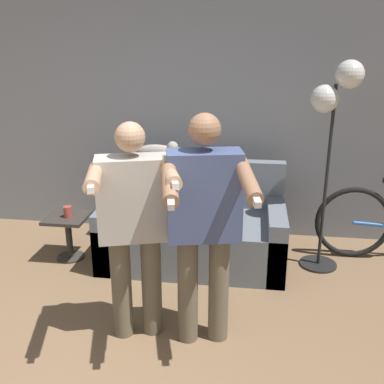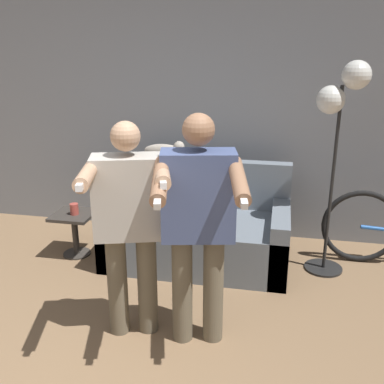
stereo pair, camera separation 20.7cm
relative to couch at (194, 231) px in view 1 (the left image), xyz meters
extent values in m
cube|color=gray|center=(-0.48, 0.71, 1.02)|extent=(10.00, 0.05, 2.60)
cube|color=slate|center=(0.00, -0.04, -0.07)|extent=(1.68, 0.90, 0.44)
cube|color=slate|center=(0.00, 0.34, 0.39)|extent=(1.68, 0.14, 0.46)
cube|color=slate|center=(-0.76, -0.04, 0.00)|extent=(0.16, 0.90, 0.58)
cube|color=slate|center=(0.76, -0.04, 0.00)|extent=(0.16, 0.90, 0.58)
cylinder|color=#6B604C|center=(-0.35, -1.23, 0.09)|extent=(0.14, 0.14, 0.75)
cylinder|color=#6B604C|center=(-0.15, -1.17, 0.09)|extent=(0.14, 0.14, 0.75)
cube|color=#B7B2A8|center=(-0.25, -1.20, 0.74)|extent=(0.51, 0.34, 0.56)
sphere|color=tan|center=(-0.25, -1.20, 1.15)|extent=(0.19, 0.19, 0.19)
cylinder|color=tan|center=(-0.39, -1.50, 0.97)|extent=(0.23, 0.51, 0.12)
cube|color=white|center=(-0.32, -1.74, 0.99)|extent=(0.07, 0.13, 0.04)
cylinder|color=tan|center=(0.04, -1.38, 0.97)|extent=(0.23, 0.51, 0.12)
cube|color=white|center=(0.11, -1.62, 0.99)|extent=(0.07, 0.13, 0.04)
cylinder|color=#6B604C|center=(0.12, -1.22, 0.11)|extent=(0.14, 0.14, 0.78)
cylinder|color=#6B604C|center=(0.33, -1.18, 0.11)|extent=(0.14, 0.14, 0.78)
cube|color=#475684|center=(0.22, -1.20, 0.79)|extent=(0.51, 0.31, 0.58)
sphere|color=#9E7051|center=(0.22, -1.20, 1.21)|extent=(0.20, 0.20, 0.20)
cylinder|color=#9E7051|center=(0.06, -1.49, 0.97)|extent=(0.19, 0.52, 0.17)
cube|color=white|center=(0.11, -1.73, 0.93)|extent=(0.06, 0.13, 0.05)
cylinder|color=#9E7051|center=(0.49, -1.40, 0.97)|extent=(0.19, 0.52, 0.17)
cube|color=white|center=(0.55, -1.64, 0.93)|extent=(0.06, 0.13, 0.05)
ellipsoid|color=#B7AD9E|center=(-0.42, 0.34, 0.69)|extent=(0.38, 0.11, 0.14)
sphere|color=#B7AD9E|center=(-0.26, 0.34, 0.73)|extent=(0.11, 0.11, 0.11)
ellipsoid|color=#B7AD9E|center=(-0.62, 0.35, 0.64)|extent=(0.21, 0.04, 0.04)
cone|color=#B7AD9E|center=(-0.28, 0.32, 0.78)|extent=(0.03, 0.03, 0.03)
cone|color=#B7AD9E|center=(-0.28, 0.35, 0.78)|extent=(0.03, 0.03, 0.03)
cylinder|color=black|center=(1.18, 0.02, -0.27)|extent=(0.34, 0.34, 0.02)
cylinder|color=black|center=(1.18, 0.02, 0.55)|extent=(0.03, 0.03, 1.67)
sphere|color=white|center=(1.28, 0.02, 1.46)|extent=(0.23, 0.23, 0.23)
sphere|color=white|center=(1.10, 0.02, 1.26)|extent=(0.23, 0.23, 0.23)
cylinder|color=#38332D|center=(-1.19, -0.15, -0.28)|extent=(0.27, 0.27, 0.02)
cylinder|color=#38332D|center=(-1.19, -0.15, -0.08)|extent=(0.06, 0.06, 0.40)
cube|color=#38332D|center=(-1.19, -0.15, 0.13)|extent=(0.38, 0.38, 0.03)
cylinder|color=#B7473D|center=(-1.17, -0.17, 0.20)|extent=(0.08, 0.08, 0.11)
torus|color=black|center=(1.50, 0.24, 0.07)|extent=(0.71, 0.05, 0.71)
cylinder|color=blue|center=(1.70, 0.24, 0.06)|extent=(0.39, 0.04, 0.05)
camera|label=1|loc=(0.51, -3.89, 1.73)|focal=42.00mm
camera|label=2|loc=(0.72, -3.85, 1.73)|focal=42.00mm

